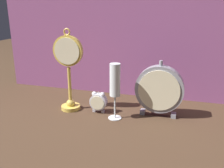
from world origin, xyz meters
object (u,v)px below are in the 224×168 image
object	(u,v)px
pocket_watch_on_stand	(69,70)
mantel_clock_silver	(159,90)
champagne_flute	(115,84)
alarm_clock_twin_bell	(98,101)

from	to	relation	value
pocket_watch_on_stand	mantel_clock_silver	xyz separation A→B (m)	(0.38, 0.04, -0.06)
champagne_flute	pocket_watch_on_stand	bearing A→B (deg)	170.32
pocket_watch_on_stand	champagne_flute	bearing A→B (deg)	-9.68
pocket_watch_on_stand	champagne_flute	size ratio (longest dim) A/B	1.54
pocket_watch_on_stand	alarm_clock_twin_bell	distance (m)	0.18
pocket_watch_on_stand	champagne_flute	distance (m)	0.22
alarm_clock_twin_bell	mantel_clock_silver	bearing A→B (deg)	8.38
alarm_clock_twin_bell	champagne_flute	world-z (taller)	champagne_flute
mantel_clock_silver	pocket_watch_on_stand	bearing A→B (deg)	-174.29
alarm_clock_twin_bell	champagne_flute	xyz separation A→B (m)	(0.08, -0.04, 0.10)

